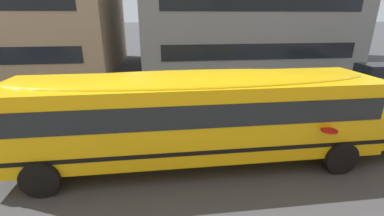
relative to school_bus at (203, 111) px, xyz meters
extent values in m
plane|color=#424244|center=(-0.61, 1.52, -1.64)|extent=(400.00, 400.00, 0.00)
cube|color=gray|center=(-0.61, 9.14, -1.63)|extent=(120.00, 3.00, 0.01)
cube|color=silver|center=(-0.61, 1.52, -1.64)|extent=(110.00, 0.16, 0.01)
cube|color=yellow|center=(-0.24, 0.00, -0.11)|extent=(10.53, 2.40, 2.11)
cube|color=yellow|center=(5.79, 0.00, -0.63)|extent=(1.53, 2.01, 1.05)
cube|color=black|center=(-5.58, 0.00, -0.99)|extent=(0.19, 2.39, 0.34)
cube|color=black|center=(-0.24, 0.00, 0.27)|extent=(9.90, 2.44, 0.61)
cube|color=black|center=(-0.24, 0.00, -0.73)|extent=(10.55, 2.43, 0.11)
ellipsoid|color=yellow|center=(-0.24, 0.00, 0.95)|extent=(10.11, 2.21, 0.34)
cylinder|color=red|center=(3.13, -1.37, -0.21)|extent=(0.42, 0.42, 0.03)
cylinder|color=black|center=(3.76, 1.20, -1.16)|extent=(0.96, 0.27, 0.96)
cylinder|color=black|center=(3.76, -1.19, -1.16)|extent=(0.96, 0.27, 0.96)
cylinder|color=black|center=(-4.24, 1.19, -1.16)|extent=(0.96, 0.27, 0.96)
cylinder|color=black|center=(-4.24, -1.20, -1.16)|extent=(0.96, 0.27, 0.96)
cube|color=#195B66|center=(11.68, 6.39, -0.99)|extent=(3.99, 1.92, 0.70)
cube|color=black|center=(11.53, 6.40, -0.32)|extent=(2.29, 1.68, 0.64)
cylinder|color=black|center=(10.43, 7.32, -1.34)|extent=(0.61, 0.21, 0.60)
cylinder|color=black|center=(10.33, 5.62, -1.34)|extent=(0.61, 0.21, 0.60)
cube|color=black|center=(5.96, 10.62, 0.28)|extent=(14.03, 0.04, 1.10)
cube|color=black|center=(5.96, 10.62, 3.48)|extent=(14.03, 0.04, 1.10)
camera|label=1|loc=(-1.24, -7.09, 2.62)|focal=24.35mm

